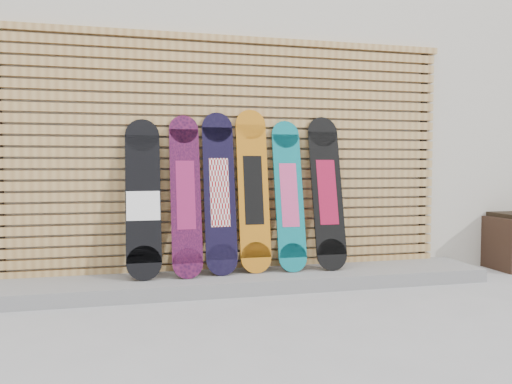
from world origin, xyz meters
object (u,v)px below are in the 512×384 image
(snowboard_2, at_px, (219,192))
(snowboard_3, at_px, (253,190))
(snowboard_5, at_px, (327,192))
(snowboard_1, at_px, (186,195))
(snowboard_0, at_px, (143,199))
(snowboard_4, at_px, (289,195))

(snowboard_2, bearing_deg, snowboard_3, 2.67)
(snowboard_3, xyz_separation_m, snowboard_5, (0.71, -0.03, -0.03))
(snowboard_1, height_order, snowboard_5, snowboard_5)
(snowboard_2, distance_m, snowboard_5, 1.03)
(snowboard_0, xyz_separation_m, snowboard_1, (0.37, -0.00, 0.03))
(snowboard_1, relative_size, snowboard_3, 0.96)
(snowboard_4, bearing_deg, snowboard_0, -179.14)
(snowboard_0, height_order, snowboard_2, snowboard_2)
(snowboard_0, height_order, snowboard_4, snowboard_4)
(snowboard_4, bearing_deg, snowboard_5, -1.68)
(snowboard_3, bearing_deg, snowboard_4, -2.88)
(snowboard_0, distance_m, snowboard_3, 0.99)
(snowboard_2, bearing_deg, snowboard_0, -178.12)
(snowboard_5, bearing_deg, snowboard_0, -179.70)
(snowboard_3, xyz_separation_m, snowboard_4, (0.34, -0.02, -0.05))
(snowboard_2, bearing_deg, snowboard_5, -0.74)
(snowboard_4, height_order, snowboard_5, snowboard_5)
(snowboard_1, relative_size, snowboard_2, 0.98)
(snowboard_2, xyz_separation_m, snowboard_5, (1.03, -0.01, -0.01))
(snowboard_0, distance_m, snowboard_2, 0.67)
(snowboard_3, bearing_deg, snowboard_1, -176.25)
(snowboard_3, bearing_deg, snowboard_5, -2.25)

